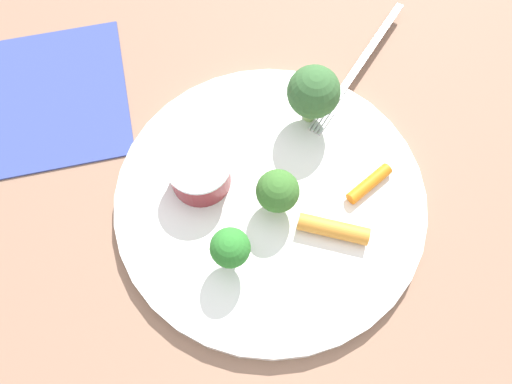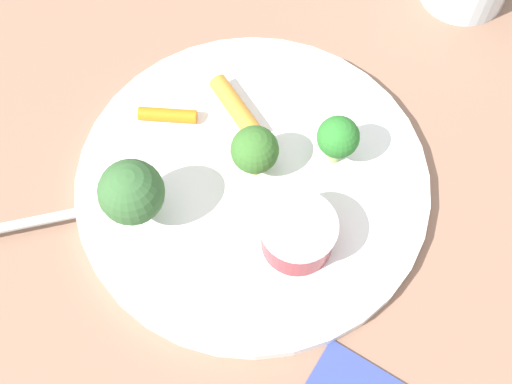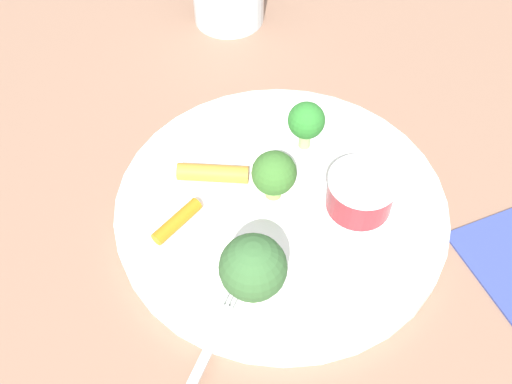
{
  "view_description": "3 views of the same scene",
  "coord_description": "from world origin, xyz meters",
  "px_view_note": "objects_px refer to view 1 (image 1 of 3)",
  "views": [
    {
      "loc": [
        -0.14,
        0.11,
        0.41
      ],
      "look_at": [
        0.01,
        0.01,
        0.02
      ],
      "focal_mm": 35.98,
      "sensor_mm": 36.0,
      "label": 1
    },
    {
      "loc": [
        0.23,
        0.04,
        0.46
      ],
      "look_at": [
        0.02,
        0.01,
        0.03
      ],
      "focal_mm": 46.96,
      "sensor_mm": 36.0,
      "label": 2
    },
    {
      "loc": [
        0.19,
        -0.21,
        0.38
      ],
      "look_at": [
        -0.01,
        -0.02,
        0.03
      ],
      "focal_mm": 40.37,
      "sensor_mm": 36.0,
      "label": 3
    }
  ],
  "objects_px": {
    "sauce_cup": "(200,172)",
    "broccoli_floret_0": "(275,193)",
    "broccoli_floret_1": "(230,248)",
    "carrot_stick_0": "(333,229)",
    "broccoli_floret_2": "(314,92)",
    "napkin": "(45,97)",
    "carrot_stick_1": "(369,184)",
    "fork": "(358,67)",
    "plate": "(270,199)"
  },
  "relations": [
    {
      "from": "sauce_cup",
      "to": "broccoli_floret_0",
      "type": "height_order",
      "value": "broccoli_floret_0"
    },
    {
      "from": "broccoli_floret_1",
      "to": "carrot_stick_0",
      "type": "relative_size",
      "value": 0.79
    },
    {
      "from": "broccoli_floret_2",
      "to": "napkin",
      "type": "height_order",
      "value": "broccoli_floret_2"
    },
    {
      "from": "broccoli_floret_0",
      "to": "napkin",
      "type": "height_order",
      "value": "broccoli_floret_0"
    },
    {
      "from": "broccoli_floret_1",
      "to": "carrot_stick_1",
      "type": "relative_size",
      "value": 1.02
    },
    {
      "from": "carrot_stick_1",
      "to": "carrot_stick_0",
      "type": "bearing_deg",
      "value": 107.17
    },
    {
      "from": "broccoli_floret_2",
      "to": "fork",
      "type": "xyz_separation_m",
      "value": [
        0.02,
        -0.07,
        -0.04
      ]
    },
    {
      "from": "sauce_cup",
      "to": "carrot_stick_1",
      "type": "height_order",
      "value": "sauce_cup"
    },
    {
      "from": "carrot_stick_0",
      "to": "fork",
      "type": "relative_size",
      "value": 0.35
    },
    {
      "from": "broccoli_floret_0",
      "to": "napkin",
      "type": "bearing_deg",
      "value": 27.64
    },
    {
      "from": "broccoli_floret_1",
      "to": "broccoli_floret_2",
      "type": "height_order",
      "value": "broccoli_floret_2"
    },
    {
      "from": "plate",
      "to": "carrot_stick_1",
      "type": "distance_m",
      "value": 0.08
    },
    {
      "from": "plate",
      "to": "fork",
      "type": "xyz_separation_m",
      "value": [
        0.06,
        -0.15,
        0.01
      ]
    },
    {
      "from": "fork",
      "to": "napkin",
      "type": "distance_m",
      "value": 0.3
    },
    {
      "from": "carrot_stick_1",
      "to": "napkin",
      "type": "xyz_separation_m",
      "value": [
        0.25,
        0.19,
        -0.02
      ]
    },
    {
      "from": "broccoli_floret_1",
      "to": "broccoli_floret_2",
      "type": "xyz_separation_m",
      "value": [
        0.07,
        -0.13,
        0.01
      ]
    },
    {
      "from": "plate",
      "to": "fork",
      "type": "distance_m",
      "value": 0.16
    },
    {
      "from": "broccoli_floret_2",
      "to": "carrot_stick_1",
      "type": "bearing_deg",
      "value": 179.71
    },
    {
      "from": "carrot_stick_1",
      "to": "fork",
      "type": "height_order",
      "value": "carrot_stick_1"
    },
    {
      "from": "fork",
      "to": "carrot_stick_0",
      "type": "bearing_deg",
      "value": 134.07
    },
    {
      "from": "napkin",
      "to": "broccoli_floret_2",
      "type": "bearing_deg",
      "value": -130.57
    },
    {
      "from": "broccoli_floret_0",
      "to": "broccoli_floret_2",
      "type": "bearing_deg",
      "value": -54.88
    },
    {
      "from": "sauce_cup",
      "to": "plate",
      "type": "bearing_deg",
      "value": -138.3
    },
    {
      "from": "broccoli_floret_0",
      "to": "carrot_stick_0",
      "type": "height_order",
      "value": "broccoli_floret_0"
    },
    {
      "from": "plate",
      "to": "napkin",
      "type": "height_order",
      "value": "plate"
    },
    {
      "from": "broccoli_floret_1",
      "to": "broccoli_floret_2",
      "type": "distance_m",
      "value": 0.15
    },
    {
      "from": "broccoli_floret_0",
      "to": "broccoli_floret_2",
      "type": "xyz_separation_m",
      "value": [
        0.05,
        -0.08,
        0.01
      ]
    },
    {
      "from": "carrot_stick_1",
      "to": "fork",
      "type": "distance_m",
      "value": 0.12
    },
    {
      "from": "plate",
      "to": "broccoli_floret_1",
      "type": "relative_size",
      "value": 5.79
    },
    {
      "from": "broccoli_floret_1",
      "to": "carrot_stick_0",
      "type": "bearing_deg",
      "value": -108.26
    },
    {
      "from": "plate",
      "to": "carrot_stick_0",
      "type": "xyz_separation_m",
      "value": [
        -0.06,
        -0.02,
        0.01
      ]
    },
    {
      "from": "plate",
      "to": "broccoli_floret_0",
      "type": "relative_size",
      "value": 5.97
    },
    {
      "from": "broccoli_floret_2",
      "to": "carrot_stick_0",
      "type": "distance_m",
      "value": 0.12
    },
    {
      "from": "sauce_cup",
      "to": "broccoli_floret_2",
      "type": "height_order",
      "value": "broccoli_floret_2"
    },
    {
      "from": "plate",
      "to": "carrot_stick_1",
      "type": "bearing_deg",
      "value": -117.89
    },
    {
      "from": "broccoli_floret_2",
      "to": "carrot_stick_1",
      "type": "xyz_separation_m",
      "value": [
        -0.08,
        0.0,
        -0.03
      ]
    },
    {
      "from": "plate",
      "to": "carrot_stick_0",
      "type": "distance_m",
      "value": 0.06
    },
    {
      "from": "broccoli_floret_0",
      "to": "carrot_stick_1",
      "type": "bearing_deg",
      "value": -111.67
    },
    {
      "from": "broccoli_floret_0",
      "to": "napkin",
      "type": "xyz_separation_m",
      "value": [
        0.22,
        0.11,
        -0.04
      ]
    },
    {
      "from": "broccoli_floret_2",
      "to": "broccoli_floret_0",
      "type": "bearing_deg",
      "value": 125.12
    },
    {
      "from": "plate",
      "to": "sauce_cup",
      "type": "relative_size",
      "value": 4.94
    },
    {
      "from": "sauce_cup",
      "to": "fork",
      "type": "relative_size",
      "value": 0.32
    },
    {
      "from": "plate",
      "to": "fork",
      "type": "height_order",
      "value": "fork"
    },
    {
      "from": "plate",
      "to": "sauce_cup",
      "type": "bearing_deg",
      "value": 41.7
    },
    {
      "from": "broccoli_floret_2",
      "to": "carrot_stick_0",
      "type": "xyz_separation_m",
      "value": [
        -0.1,
        0.05,
        -0.03
      ]
    },
    {
      "from": "broccoli_floret_0",
      "to": "fork",
      "type": "distance_m",
      "value": 0.17
    },
    {
      "from": "broccoli_floret_2",
      "to": "sauce_cup",
      "type": "bearing_deg",
      "value": 89.84
    },
    {
      "from": "carrot_stick_1",
      "to": "napkin",
      "type": "relative_size",
      "value": 0.29
    },
    {
      "from": "broccoli_floret_1",
      "to": "fork",
      "type": "relative_size",
      "value": 0.28
    },
    {
      "from": "broccoli_floret_1",
      "to": "napkin",
      "type": "distance_m",
      "value": 0.25
    }
  ]
}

